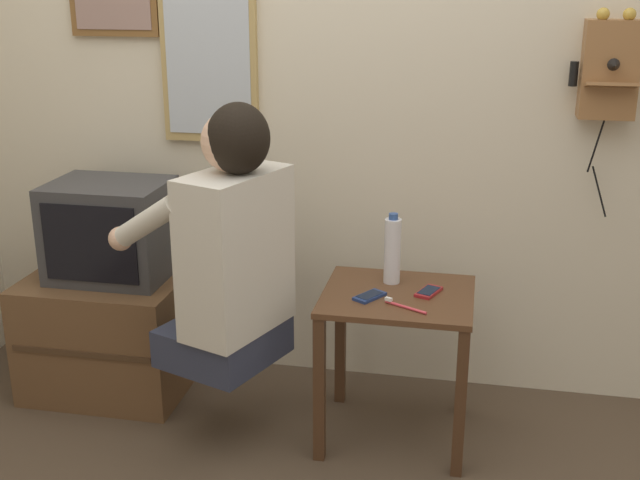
% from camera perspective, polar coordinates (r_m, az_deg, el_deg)
% --- Properties ---
extents(wall_back, '(6.80, 0.05, 2.55)m').
position_cam_1_polar(wall_back, '(3.28, 1.25, 11.13)').
color(wall_back, beige).
rests_on(wall_back, ground_plane).
extents(side_table, '(0.55, 0.48, 0.59)m').
position_cam_1_polar(side_table, '(2.98, 5.49, -6.00)').
color(side_table, '#51331E').
rests_on(side_table, ground_plane).
extents(person, '(0.64, 0.58, 0.96)m').
position_cam_1_polar(person, '(2.84, -6.42, -0.47)').
color(person, '#2D3347').
rests_on(person, ground_plane).
extents(tv_stand, '(0.65, 0.55, 0.50)m').
position_cam_1_polar(tv_stand, '(3.54, -14.57, -6.27)').
color(tv_stand, brown).
rests_on(tv_stand, ground_plane).
extents(television, '(0.47, 0.37, 0.40)m').
position_cam_1_polar(television, '(3.37, -14.67, 0.68)').
color(television, '#38383A').
rests_on(television, tv_stand).
extents(wall_phone_antique, '(0.24, 0.19, 0.77)m').
position_cam_1_polar(wall_phone_antique, '(3.17, 19.89, 11.37)').
color(wall_phone_antique, olive).
extents(wall_mirror, '(0.40, 0.04, 0.69)m').
position_cam_1_polar(wall_mirror, '(3.36, -7.91, 12.72)').
color(wall_mirror, tan).
extents(cell_phone_held, '(0.12, 0.14, 0.01)m').
position_cam_1_polar(cell_phone_held, '(2.89, 3.55, -4.00)').
color(cell_phone_held, navy).
rests_on(cell_phone_held, side_table).
extents(cell_phone_spare, '(0.10, 0.14, 0.01)m').
position_cam_1_polar(cell_phone_spare, '(2.95, 7.73, -3.66)').
color(cell_phone_spare, maroon).
rests_on(cell_phone_spare, side_table).
extents(water_bottle, '(0.06, 0.06, 0.27)m').
position_cam_1_polar(water_bottle, '(2.99, 5.17, -0.73)').
color(water_bottle, silver).
rests_on(water_bottle, side_table).
extents(toothbrush, '(0.16, 0.09, 0.02)m').
position_cam_1_polar(toothbrush, '(2.81, 5.89, -4.67)').
color(toothbrush, '#D83F4C').
rests_on(toothbrush, side_table).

